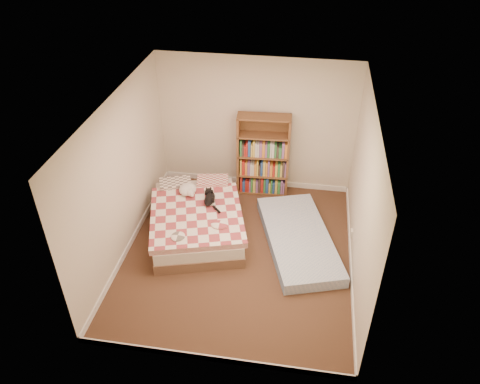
# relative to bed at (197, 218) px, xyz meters

# --- Properties ---
(room) EXTENTS (3.51, 4.01, 2.51)m
(room) POSITION_rel_bed_xyz_m (0.77, -0.47, 0.96)
(room) COLOR #462A1E
(room) RESTS_ON ground
(bed) EXTENTS (1.87, 2.27, 0.53)m
(bed) POSITION_rel_bed_xyz_m (0.00, 0.00, 0.00)
(bed) COLOR brown
(bed) RESTS_ON room
(bookshelf) EXTENTS (0.94, 0.36, 1.55)m
(bookshelf) POSITION_rel_bed_xyz_m (0.93, 1.33, 0.33)
(bookshelf) COLOR brown
(bookshelf) RESTS_ON room
(floor_mattress) EXTENTS (1.56, 2.32, 0.19)m
(floor_mattress) POSITION_rel_bed_xyz_m (1.69, -0.09, -0.14)
(floor_mattress) COLOR #7394C1
(floor_mattress) RESTS_ON room
(black_cat) EXTENTS (0.27, 0.63, 0.14)m
(black_cat) POSITION_rel_bed_xyz_m (0.19, 0.20, 0.30)
(black_cat) COLOR black
(black_cat) RESTS_ON bed
(white_dog) EXTENTS (0.34, 0.36, 0.16)m
(white_dog) POSITION_rel_bed_xyz_m (-0.22, 0.35, 0.31)
(white_dog) COLOR silver
(white_dog) RESTS_ON bed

